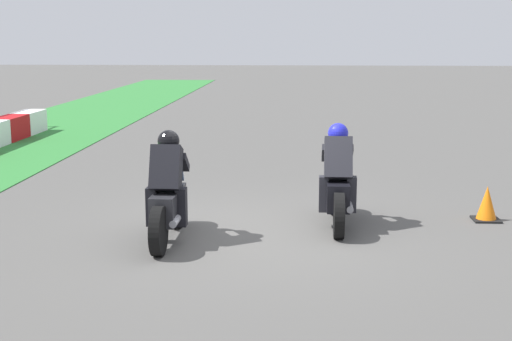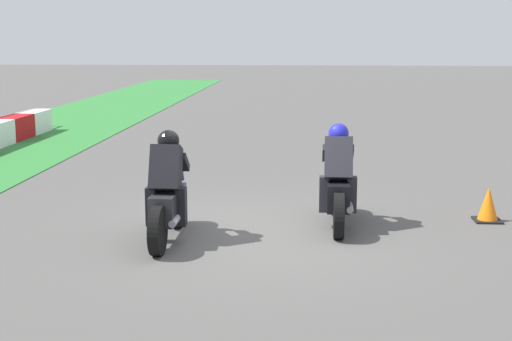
# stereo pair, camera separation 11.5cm
# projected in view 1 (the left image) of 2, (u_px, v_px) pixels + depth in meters

# --- Properties ---
(ground_plane) EXTENTS (120.00, 120.00, 0.00)m
(ground_plane) POSITION_uv_depth(u_px,v_px,m) (254.00, 233.00, 10.34)
(ground_plane) COLOR #52514E
(rider_lane_a) EXTENTS (2.04, 0.54, 1.51)m
(rider_lane_a) POSITION_uv_depth(u_px,v_px,m) (338.00, 184.00, 10.64)
(rider_lane_a) COLOR black
(rider_lane_a) RESTS_ON ground_plane
(rider_lane_b) EXTENTS (2.04, 0.54, 1.51)m
(rider_lane_b) POSITION_uv_depth(u_px,v_px,m) (168.00, 196.00, 9.86)
(rider_lane_b) COLOR black
(rider_lane_b) RESTS_ON ground_plane
(traffic_cone) EXTENTS (0.40, 0.40, 0.53)m
(traffic_cone) POSITION_uv_depth(u_px,v_px,m) (487.00, 205.00, 10.99)
(traffic_cone) COLOR black
(traffic_cone) RESTS_ON ground_plane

